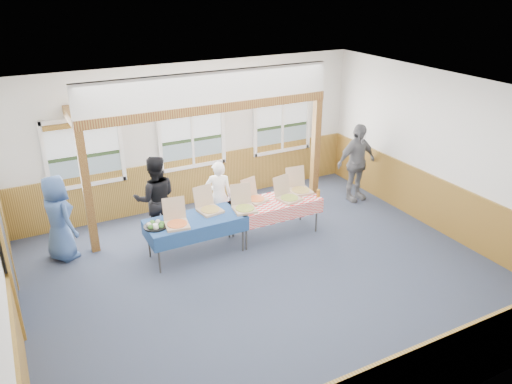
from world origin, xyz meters
The scene contains 30 objects.
floor centered at (0.00, 0.00, 0.00)m, with size 8.00×8.00×0.00m, color #2A3245.
ceiling centered at (0.00, 0.00, 3.20)m, with size 8.00×8.00×0.00m, color white.
wall_back centered at (0.00, 3.50, 1.60)m, with size 8.00×8.00×0.00m, color silver.
wall_front centered at (0.00, -3.50, 1.60)m, with size 8.00×8.00×0.00m, color silver.
wall_right centered at (4.00, 0.00, 1.60)m, with size 8.00×8.00×0.00m, color silver.
wainscot_back centered at (0.00, 3.48, 0.55)m, with size 7.98×0.05×1.10m, color brown.
wainscot_front centered at (0.00, -3.48, 0.55)m, with size 7.98×0.05×1.10m, color brown.
wainscot_left centered at (-3.98, 0.00, 0.55)m, with size 0.05×6.98×1.10m, color brown.
wainscot_right centered at (3.98, 0.00, 0.55)m, with size 0.05×6.98×1.10m, color brown.
cased_opening centered at (-3.96, 0.90, 1.05)m, with size 0.06×1.30×2.10m, color #343434.
window_left centered at (-2.30, 3.46, 1.68)m, with size 1.56×0.10×1.46m.
window_mid centered at (0.00, 3.46, 1.68)m, with size 1.56×0.10×1.46m.
window_right centered at (2.30, 3.46, 1.68)m, with size 1.56×0.10×1.46m.
post_left centered at (-2.50, 2.30, 1.20)m, with size 0.15×0.15×2.40m, color #522612.
post_right centered at (2.50, 2.30, 1.20)m, with size 0.15×0.15×2.40m, color #522612.
cross_beam centered at (0.00, 2.30, 2.49)m, with size 5.15×0.18×0.18m, color #522612.
table_left centered at (-0.82, 1.27, 0.70)m, with size 1.98×1.38×0.76m.
table_right centered at (0.88, 1.27, 0.70)m, with size 1.84×0.92×0.76m.
pizza_box_a centered at (-1.21, 1.16, 0.82)m, with size 0.48×0.56×0.45m.
pizza_box_b centered at (-0.47, 1.43, 0.82)m, with size 0.47×0.55×0.44m.
pizza_box_c centered at (0.14, 1.17, 0.82)m, with size 0.48×0.55×0.44m.
pizza_box_d centered at (0.52, 1.46, 0.82)m, with size 0.47×0.53×0.41m.
pizza_box_e centered at (1.13, 1.19, 0.82)m, with size 0.49×0.56×0.44m.
pizza_box_f centered at (1.54, 1.41, 0.83)m, with size 0.46×0.55×0.46m.
veggie_tray centered at (-1.57, 1.27, 0.79)m, with size 0.42×0.42×0.10m.
drink_glass centered at (1.73, 1.02, 0.83)m, with size 0.07×0.07×0.15m, color #9C631A.
woman_white centered at (-0.02, 2.02, 0.74)m, with size 0.54×0.36×1.49m, color white.
woman_black centered at (-1.27, 2.19, 0.87)m, with size 0.85×0.66×1.75m, color black.
man_blue centered at (-3.06, 2.30, 0.82)m, with size 0.80×0.52×1.64m, color #38568E.
person_grey centered at (3.38, 1.91, 0.91)m, with size 1.07×0.44×1.82m, color slate.
Camera 1 is at (-3.62, -6.52, 4.91)m, focal length 35.00 mm.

